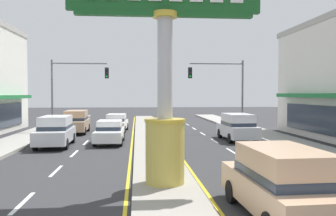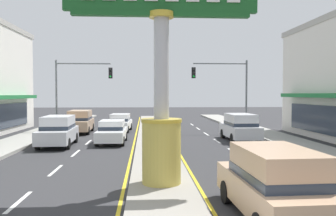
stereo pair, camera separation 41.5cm
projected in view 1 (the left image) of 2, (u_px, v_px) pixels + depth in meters
median_strip at (151, 141)px, 24.12m from camera, size 2.30×52.00×0.14m
sidewalk_left at (3, 147)px, 21.32m from camera, size 2.74×60.00×0.18m
sidewalk_right at (291, 143)px, 22.94m from camera, size 2.74×60.00×0.18m
lane_markings at (152, 144)px, 22.78m from camera, size 9.04×52.00×0.01m
district_sign at (165, 81)px, 12.25m from camera, size 6.74×1.44×7.67m
traffic_light_left_side at (73, 83)px, 29.68m from camera, size 4.86×0.46×6.20m
traffic_light_right_side at (223, 83)px, 30.02m from camera, size 4.86×0.46×6.20m
sedan_near_right_lane at (116, 122)px, 30.74m from camera, size 2.02×4.39×1.53m
suv_far_right_lane at (281, 182)px, 9.19m from camera, size 2.09×4.66×1.90m
suv_near_left_lane at (55, 131)px, 21.99m from camera, size 2.10×4.67×1.90m
suv_mid_left_lane at (237, 127)px, 24.73m from camera, size 2.00×4.62×1.90m
suv_far_left_oncoming at (76, 121)px, 29.37m from camera, size 2.07×4.65×1.90m
sedan_kerb_right at (110, 132)px, 23.30m from camera, size 1.88×4.32×1.53m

